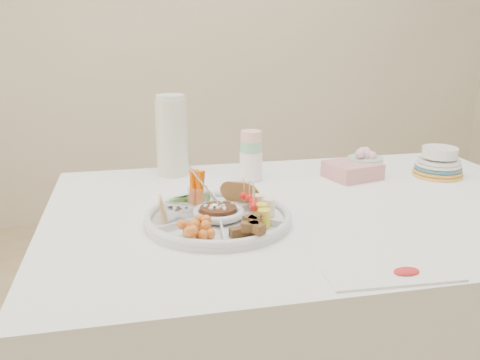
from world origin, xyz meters
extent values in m
cube|color=beige|center=(0.00, 2.00, 1.35)|extent=(4.00, 0.02, 2.70)
cube|color=white|center=(0.00, 0.00, 0.38)|extent=(1.52, 1.02, 0.76)
cylinder|color=white|center=(-0.30, -0.08, 0.78)|extent=(0.50, 0.50, 0.04)
cylinder|color=black|center=(-0.30, -0.08, 0.79)|extent=(0.13, 0.13, 0.04)
cylinder|color=beige|center=(-0.12, 0.29, 0.86)|extent=(0.09, 0.09, 0.21)
cylinder|color=beige|center=(-0.37, 0.41, 0.90)|extent=(0.12, 0.12, 0.28)
cylinder|color=#A2E8CC|center=(0.29, 0.27, 0.80)|extent=(0.15, 0.15, 0.09)
cube|color=#D38A88|center=(0.23, 0.24, 0.79)|extent=(0.19, 0.18, 0.05)
cylinder|color=yellow|center=(0.53, 0.20, 0.81)|extent=(0.17, 0.17, 0.11)
cube|color=white|center=(0.01, -0.45, 0.76)|extent=(0.29, 0.11, 0.01)
camera|label=1|loc=(-0.50, -1.31, 1.26)|focal=38.00mm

